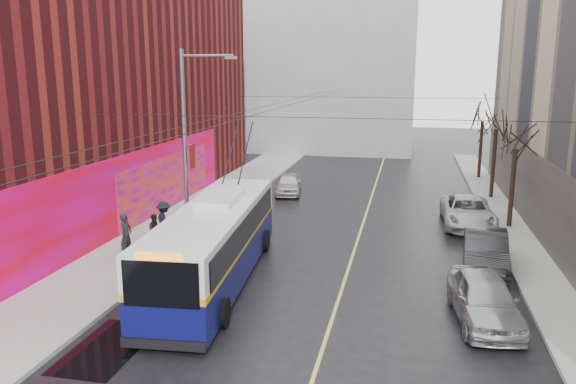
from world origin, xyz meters
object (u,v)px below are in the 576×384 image
at_px(tree_mid, 497,117).
at_px(parked_car_a, 484,299).
at_px(pedestrian_c, 164,221).
at_px(pedestrian_b, 156,231).
at_px(parked_car_c, 468,212).
at_px(parked_car_b, 485,251).
at_px(tree_near, 517,133).
at_px(trolleybus, 215,242).
at_px(tree_far, 483,111).
at_px(following_car, 288,184).
at_px(pedestrian_a, 126,235).
at_px(streetlight_pole, 188,142).

bearing_deg(tree_mid, parked_car_a, -98.00).
bearing_deg(pedestrian_c, pedestrian_b, 137.76).
bearing_deg(parked_car_a, pedestrian_c, 151.64).
bearing_deg(parked_car_a, parked_car_c, 81.22).
bearing_deg(parked_car_b, tree_near, 77.66).
bearing_deg(pedestrian_b, tree_near, -18.16).
distance_m(trolleybus, parked_car_a, 9.92).
xyz_separation_m(tree_far, following_car, (-13.01, -8.18, -4.46)).
relative_size(tree_near, following_car, 1.59).
relative_size(parked_car_b, pedestrian_b, 3.07).
bearing_deg(tree_near, pedestrian_a, -152.89).
bearing_deg(tree_mid, pedestrian_c, -141.06).
height_order(tree_far, pedestrian_a, tree_far).
bearing_deg(pedestrian_b, parked_car_a, -60.71).
distance_m(streetlight_pole, tree_mid, 19.96).
distance_m(tree_mid, tree_far, 7.00).
bearing_deg(pedestrian_b, trolleybus, -79.58).
relative_size(tree_far, pedestrian_a, 3.45).
relative_size(trolleybus, parked_car_a, 2.62).
bearing_deg(parked_car_b, pedestrian_c, -177.13).
bearing_deg(parked_car_c, pedestrian_c, -157.32).
relative_size(following_car, pedestrian_c, 2.10).
bearing_deg(pedestrian_c, streetlight_pole, -124.19).
distance_m(pedestrian_b, pedestrian_c, 1.08).
bearing_deg(pedestrian_c, following_car, -60.67).
relative_size(tree_far, pedestrian_b, 4.20).
distance_m(pedestrian_a, pedestrian_c, 2.56).
height_order(tree_mid, parked_car_b, tree_mid).
bearing_deg(pedestrian_c, parked_car_c, -111.16).
height_order(parked_car_a, parked_car_c, parked_car_a).
bearing_deg(tree_mid, trolleybus, -125.69).
distance_m(tree_near, pedestrian_b, 18.34).
bearing_deg(tree_far, tree_near, -90.00).
xyz_separation_m(tree_near, parked_car_a, (-2.65, -11.86, -4.18)).
bearing_deg(pedestrian_c, tree_near, -114.19).
bearing_deg(tree_far, tree_mid, -90.00).
relative_size(streetlight_pole, tree_near, 1.41).
distance_m(tree_mid, parked_car_a, 19.57).
bearing_deg(tree_far, trolleybus, -117.08).
bearing_deg(tree_far, parked_car_b, -95.54).
xyz_separation_m(parked_car_b, pedestrian_a, (-15.02, -2.08, 0.31)).
relative_size(following_car, pedestrian_b, 2.56).
height_order(tree_mid, following_car, tree_mid).
xyz_separation_m(tree_mid, pedestrian_b, (-16.33, -14.30, -4.32)).
bearing_deg(tree_far, parked_car_a, -95.86).
relative_size(parked_car_a, parked_car_c, 0.85).
bearing_deg(tree_far, following_car, -147.83).
relative_size(pedestrian_a, pedestrian_b, 1.22).
bearing_deg(parked_car_b, following_car, 135.92).
bearing_deg(pedestrian_a, tree_near, -58.95).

